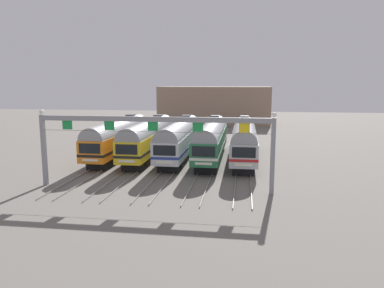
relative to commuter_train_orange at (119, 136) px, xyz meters
name	(u,v)px	position (x,y,z in m)	size (l,w,h in m)	color
ground_plane	(180,159)	(7.85, 0.00, -2.69)	(160.00, 160.00, 0.00)	slate
track_bed	(197,138)	(7.85, 17.00, -2.61)	(17.21, 70.00, 0.15)	gray
commuter_train_orange	(119,136)	(0.00, 0.00, 0.00)	(2.88, 18.06, 5.05)	orange
commuter_train_yellow	(149,137)	(3.93, 0.00, 0.00)	(2.88, 18.06, 5.05)	gold
commuter_train_silver	(180,138)	(7.85, 0.00, 0.00)	(2.88, 18.06, 5.05)	silver
commuter_train_green	(212,138)	(11.78, 0.00, 0.00)	(2.88, 18.06, 5.05)	#236B42
commuter_train_stainless	(244,139)	(15.70, 0.00, 0.00)	(2.88, 18.06, 5.05)	#B2B5BA
catenary_gantry	(153,131)	(7.85, -13.50, 2.54)	(20.94, 0.44, 6.97)	gray
maintenance_building	(215,105)	(8.75, 41.53, 1.57)	(25.20, 10.00, 8.52)	gray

